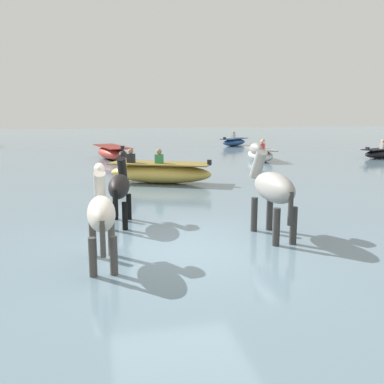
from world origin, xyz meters
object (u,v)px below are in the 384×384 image
horse_lead_grey (272,189)px  boat_mid_channel (260,154)px  horse_flank_black (120,188)px  boat_mid_outer (112,153)px  horse_trailing_pinto (101,215)px  boat_distant_west (160,173)px  boat_far_inshore (381,153)px  boat_distant_east (234,142)px

horse_lead_grey → boat_mid_channel: 13.08m
horse_flank_black → boat_mid_outer: bearing=88.5°
horse_trailing_pinto → boat_distant_west: 7.86m
horse_lead_grey → boat_mid_channel: size_ratio=0.72×
horse_flank_black → boat_far_inshore: 17.52m
boat_distant_east → boat_far_inshore: boat_distant_east is taller
boat_distant_west → boat_mid_channel: boat_distant_west is taller
horse_trailing_pinto → boat_distant_east: (9.51, 22.09, -0.53)m
horse_trailing_pinto → boat_distant_west: (2.06, 7.57, -0.45)m
horse_lead_grey → horse_trailing_pinto: size_ratio=1.12×
boat_mid_outer → boat_far_inshore: (13.73, -2.49, -0.07)m
boat_distant_west → horse_trailing_pinto: bearing=-105.2°
horse_trailing_pinto → boat_far_inshore: 19.39m
horse_lead_grey → boat_distant_west: horse_lead_grey is taller
boat_mid_outer → boat_distant_west: 7.90m
horse_trailing_pinto → horse_flank_black: size_ratio=1.01×
horse_flank_black → boat_far_inshore: size_ratio=0.68×
boat_far_inshore → boat_mid_outer: bearing=169.7°
boat_distant_east → boat_mid_channel: bearing=-100.3°
horse_trailing_pinto → boat_mid_outer: size_ratio=0.48×
horse_flank_black → boat_distant_west: horse_flank_black is taller
boat_distant_west → boat_mid_outer: bearing=99.4°
boat_distant_east → horse_lead_grey: bearing=-106.5°
boat_distant_east → boat_mid_channel: 9.18m
boat_distant_east → boat_mid_channel: boat_mid_channel is taller
horse_flank_black → boat_distant_east: (9.09, 19.64, -0.52)m
horse_trailing_pinto → horse_flank_black: 2.48m
boat_distant_west → horse_flank_black: bearing=-107.8°
boat_distant_east → boat_far_inshore: (4.99, -9.22, -0.01)m
boat_distant_west → boat_mid_channel: size_ratio=1.31×
horse_flank_black → boat_distant_west: size_ratio=0.48×
horse_trailing_pinto → boat_distant_west: horse_trailing_pinto is taller
boat_far_inshore → boat_mid_channel: size_ratio=0.93×
horse_lead_grey → boat_distant_west: size_ratio=0.55×
horse_lead_grey → horse_trailing_pinto: horse_lead_grey is taller
horse_lead_grey → boat_mid_outer: 14.73m
horse_lead_grey → horse_flank_black: horse_lead_grey is taller
boat_far_inshore → boat_distant_east: bearing=118.4°
boat_distant_east → boat_mid_channel: (-1.64, -9.03, 0.04)m
boat_distant_west → boat_far_inshore: boat_distant_west is taller
boat_mid_outer → horse_trailing_pinto: bearing=-92.9°
boat_distant_west → boat_far_inshore: bearing=23.1°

